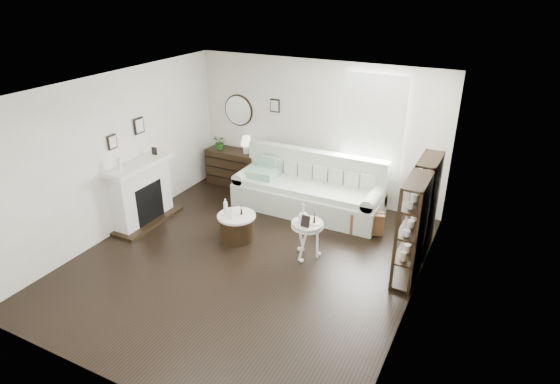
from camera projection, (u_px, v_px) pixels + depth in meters
The scene contains 18 objects.
room at pixel (353, 124), 8.56m from camera, with size 5.50×5.50×5.50m.
fireplace at pixel (142, 194), 8.31m from camera, with size 0.50×1.40×1.84m.
shelf_unit_far at pixel (424, 206), 7.31m from camera, with size 0.30×0.80×1.60m.
shelf_unit_near at pixel (411, 231), 6.58m from camera, with size 0.30×0.80×1.60m.
sofa at pixel (309, 192), 8.83m from camera, with size 2.79×0.97×1.08m.
quilt at pixel (263, 173), 8.97m from camera, with size 0.55×0.45×0.14m, color #238366.
suitcase at pixel (367, 223), 8.06m from camera, with size 0.58×0.19×0.38m, color brown.
dresser at pixel (234, 167), 9.91m from camera, with size 1.13×0.49×0.75m.
table_lamp at pixel (246, 145), 9.54m from camera, with size 0.23×0.23×0.37m, color #F4E6CD, non-canonical shape.
potted_plant at pixel (220, 142), 9.76m from camera, with size 0.28×0.24×0.31m, color #1E4F16.
drum_table at pixel (237, 227), 7.88m from camera, with size 0.64×0.64×0.45m.
pedestal_table at pixel (307, 226), 7.23m from camera, with size 0.50×0.50×0.61m.
eiffel_drum at pixel (241, 210), 7.76m from camera, with size 0.10×0.10×0.17m, color black, non-canonical shape.
bottle_drum at pixel (226, 207), 7.73m from camera, with size 0.07×0.07×0.29m, color silver.
card_frame_drum at pixel (229, 214), 7.64m from camera, with size 0.14×0.01×0.18m, color white.
eiffel_ped at pixel (314, 218), 7.16m from camera, with size 0.10×0.10×0.17m, color black, non-canonical shape.
flask_ped at pixel (303, 213), 7.20m from camera, with size 0.16×0.16×0.29m, color silver, non-canonical shape.
card_frame_ped at pixel (305, 221), 7.05m from camera, with size 0.14×0.01×0.19m, color black.
Camera 1 is at (3.26, -5.31, 4.08)m, focal length 30.00 mm.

